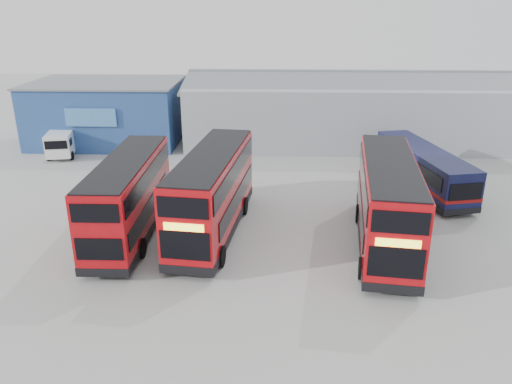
% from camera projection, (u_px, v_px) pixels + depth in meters
% --- Properties ---
extents(ground_plane, '(120.00, 120.00, 0.00)m').
position_uv_depth(ground_plane, '(271.00, 234.00, 25.97)').
color(ground_plane, gray).
rests_on(ground_plane, ground).
extents(office_block, '(12.30, 8.32, 5.12)m').
position_uv_depth(office_block, '(108.00, 112.00, 42.30)').
color(office_block, navy).
rests_on(office_block, ground).
extents(maintenance_shed, '(30.50, 12.00, 5.89)m').
position_uv_depth(maintenance_shed, '(365.00, 109.00, 43.44)').
color(maintenance_shed, '#979CA4').
rests_on(maintenance_shed, ground).
extents(double_decker_left, '(2.52, 9.67, 4.08)m').
position_uv_depth(double_decker_left, '(129.00, 198.00, 25.24)').
color(double_decker_left, '#B30A10').
rests_on(double_decker_left, ground).
extents(double_decker_centre, '(3.65, 10.38, 4.31)m').
position_uv_depth(double_decker_centre, '(213.00, 194.00, 25.51)').
color(double_decker_centre, '#B30A10').
rests_on(double_decker_centre, ground).
extents(double_decker_right, '(3.77, 10.43, 4.32)m').
position_uv_depth(double_decker_right, '(387.00, 205.00, 24.14)').
color(double_decker_right, '#B30A10').
rests_on(double_decker_right, ground).
extents(single_decker_blue, '(4.18, 10.07, 2.67)m').
position_uv_depth(single_decker_blue, '(422.00, 169.00, 31.80)').
color(single_decker_blue, '#0D1539').
rests_on(single_decker_blue, ground).
extents(panel_van, '(2.62, 4.77, 1.97)m').
position_uv_depth(panel_van, '(62.00, 141.00, 39.10)').
color(panel_van, white).
rests_on(panel_van, ground).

